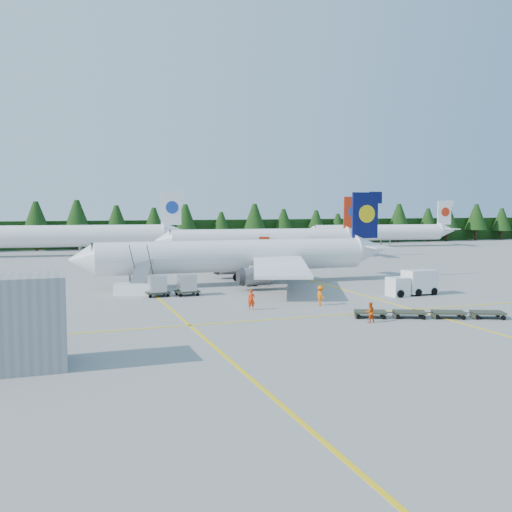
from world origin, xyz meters
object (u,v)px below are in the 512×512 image
object	(u,v)px
airliner_red	(258,240)
airstairs	(138,286)
service_truck	(412,283)
airliner_navy	(229,257)

from	to	relation	value
airliner_red	airstairs	xyz separation A→B (m)	(-25.50, -34.31, -2.41)
airstairs	service_truck	world-z (taller)	airstairs
airliner_navy	airstairs	xyz separation A→B (m)	(-11.01, -4.03, -2.39)
airliner_red	service_truck	world-z (taller)	airliner_red
airstairs	airliner_navy	bearing A→B (deg)	43.40
airliner_navy	airliner_red	size ratio (longest dim) A/B	1.00
airliner_red	airstairs	world-z (taller)	airliner_red
airliner_red	airstairs	distance (m)	42.82
airliner_navy	service_truck	bearing A→B (deg)	-41.41
airliner_navy	airstairs	distance (m)	11.96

